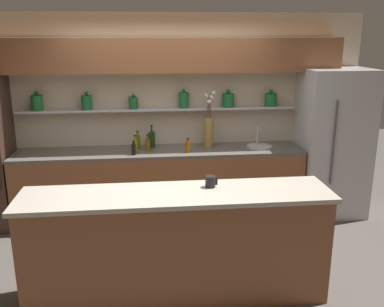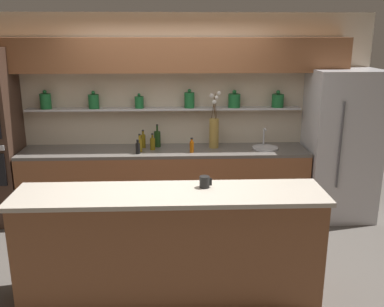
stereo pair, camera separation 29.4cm
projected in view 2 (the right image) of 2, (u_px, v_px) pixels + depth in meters
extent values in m
plane|color=#4C4742|center=(171.00, 265.00, 4.50)|extent=(12.00, 12.00, 0.00)
cube|color=beige|center=(171.00, 115.00, 5.68)|extent=(5.20, 0.10, 2.60)
cube|color=#B7B7BC|center=(164.00, 109.00, 5.52)|extent=(3.53, 0.18, 0.02)
cylinder|color=#19602D|center=(46.00, 101.00, 5.42)|extent=(0.14, 0.14, 0.19)
sphere|color=#19602D|center=(45.00, 92.00, 5.38)|extent=(0.05, 0.05, 0.05)
cylinder|color=#19602D|center=(94.00, 101.00, 5.44)|extent=(0.13, 0.13, 0.18)
sphere|color=#19602D|center=(93.00, 93.00, 5.41)|extent=(0.05, 0.05, 0.05)
cylinder|color=#19602D|center=(139.00, 102.00, 5.47)|extent=(0.11, 0.11, 0.15)
sphere|color=#19602D|center=(139.00, 95.00, 5.44)|extent=(0.04, 0.04, 0.04)
cylinder|color=#19602D|center=(189.00, 100.00, 5.49)|extent=(0.13, 0.13, 0.20)
sphere|color=#19602D|center=(189.00, 91.00, 5.46)|extent=(0.05, 0.05, 0.05)
cylinder|color=#19602D|center=(234.00, 101.00, 5.52)|extent=(0.16, 0.16, 0.17)
sphere|color=#19602D|center=(234.00, 92.00, 5.48)|extent=(0.05, 0.05, 0.05)
cylinder|color=#19602D|center=(278.00, 101.00, 5.54)|extent=(0.15, 0.15, 0.17)
sphere|color=#19602D|center=(278.00, 92.00, 5.51)|extent=(0.05, 0.05, 0.05)
cube|color=brown|center=(170.00, 55.00, 5.26)|extent=(4.42, 0.34, 0.42)
cube|color=brown|center=(165.00, 185.00, 5.57)|extent=(3.63, 0.62, 0.88)
cube|color=#56514C|center=(165.00, 151.00, 5.44)|extent=(3.63, 0.62, 0.04)
cube|color=brown|center=(170.00, 247.00, 3.86)|extent=(2.66, 0.55, 0.98)
cube|color=#ADA393|center=(170.00, 194.00, 3.72)|extent=(2.72, 0.61, 0.04)
cube|color=#B7B7BC|center=(341.00, 145.00, 5.48)|extent=(0.85, 0.70, 1.92)
cylinder|color=#4C4C51|center=(340.00, 146.00, 5.09)|extent=(0.02, 0.02, 1.06)
cylinder|color=olive|center=(214.00, 133.00, 5.49)|extent=(0.12, 0.12, 0.38)
cylinder|color=#4C3319|center=(216.00, 106.00, 5.38)|extent=(0.03, 0.07, 0.33)
sphere|color=silver|center=(219.00, 93.00, 5.33)|extent=(0.04, 0.04, 0.04)
cylinder|color=#4C3319|center=(214.00, 110.00, 5.40)|extent=(0.04, 0.01, 0.22)
sphere|color=silver|center=(214.00, 102.00, 5.33)|extent=(0.05, 0.05, 0.05)
cylinder|color=#4C3319|center=(213.00, 107.00, 5.42)|extent=(0.05, 0.03, 0.29)
sphere|color=silver|center=(212.00, 95.00, 5.41)|extent=(0.05, 0.05, 0.05)
cylinder|color=#4C3319|center=(215.00, 108.00, 5.39)|extent=(0.03, 0.02, 0.28)
sphere|color=silver|center=(217.00, 97.00, 5.32)|extent=(0.05, 0.05, 0.05)
cylinder|color=#B7B7BC|center=(265.00, 148.00, 5.49)|extent=(0.33, 0.33, 0.02)
cylinder|color=#B7B7BC|center=(264.00, 136.00, 5.57)|extent=(0.02, 0.02, 0.22)
cylinder|color=#B7B7BC|center=(265.00, 129.00, 5.48)|extent=(0.02, 0.12, 0.02)
cylinder|color=brown|center=(143.00, 141.00, 5.51)|extent=(0.06, 0.06, 0.17)
cylinder|color=brown|center=(143.00, 133.00, 5.48)|extent=(0.03, 0.03, 0.05)
cylinder|color=black|center=(143.00, 130.00, 5.47)|extent=(0.03, 0.03, 0.01)
cylinder|color=olive|center=(140.00, 145.00, 5.31)|extent=(0.06, 0.06, 0.16)
cylinder|color=olive|center=(140.00, 137.00, 5.28)|extent=(0.03, 0.03, 0.05)
cylinder|color=black|center=(139.00, 135.00, 5.28)|extent=(0.03, 0.03, 0.01)
cylinder|color=#193814|center=(157.00, 139.00, 5.55)|extent=(0.08, 0.08, 0.20)
cylinder|color=#193814|center=(157.00, 129.00, 5.51)|extent=(0.02, 0.02, 0.08)
cylinder|color=black|center=(157.00, 125.00, 5.50)|extent=(0.03, 0.03, 0.01)
cylinder|color=brown|center=(153.00, 144.00, 5.41)|extent=(0.06, 0.06, 0.15)
cylinder|color=brown|center=(152.00, 137.00, 5.38)|extent=(0.03, 0.03, 0.05)
cylinder|color=black|center=(152.00, 134.00, 5.37)|extent=(0.03, 0.03, 0.01)
cylinder|color=black|center=(138.00, 148.00, 5.24)|extent=(0.05, 0.05, 0.13)
cylinder|color=black|center=(138.00, 142.00, 5.22)|extent=(0.03, 0.03, 0.04)
cylinder|color=black|center=(138.00, 140.00, 5.21)|extent=(0.03, 0.03, 0.01)
cylinder|color=#9E4C0A|center=(192.00, 147.00, 5.29)|extent=(0.05, 0.05, 0.14)
cylinder|color=#9E4C0A|center=(192.00, 140.00, 5.27)|extent=(0.03, 0.03, 0.04)
cylinder|color=black|center=(192.00, 138.00, 5.26)|extent=(0.03, 0.03, 0.01)
cylinder|color=black|center=(205.00, 182.00, 3.81)|extent=(0.09, 0.09, 0.10)
cube|color=black|center=(211.00, 182.00, 3.81)|extent=(0.02, 0.01, 0.07)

